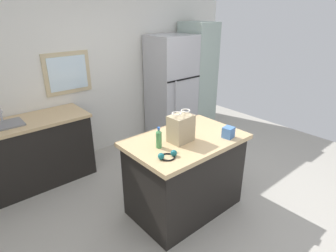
{
  "coord_description": "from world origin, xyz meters",
  "views": [
    {
      "loc": [
        -2.09,
        -1.81,
        2.24
      ],
      "look_at": [
        -0.15,
        0.45,
        0.98
      ],
      "focal_mm": 29.82,
      "sensor_mm": 36.0,
      "label": 1
    }
  ],
  "objects_px": {
    "kitchen_island": "(185,174)",
    "ear_defenders": "(168,156)",
    "shopping_bag": "(181,128)",
    "small_box": "(228,132)",
    "refrigerator": "(171,88)",
    "bottle": "(159,138)",
    "tall_cabinet": "(197,77)"
  },
  "relations": [
    {
      "from": "refrigerator",
      "to": "ear_defenders",
      "type": "height_order",
      "value": "refrigerator"
    },
    {
      "from": "kitchen_island",
      "to": "tall_cabinet",
      "type": "xyz_separation_m",
      "value": [
        1.94,
        1.7,
        0.54
      ]
    },
    {
      "from": "kitchen_island",
      "to": "bottle",
      "type": "height_order",
      "value": "bottle"
    },
    {
      "from": "tall_cabinet",
      "to": "ear_defenders",
      "type": "bearing_deg",
      "value": -141.4
    },
    {
      "from": "kitchen_island",
      "to": "ear_defenders",
      "type": "height_order",
      "value": "ear_defenders"
    },
    {
      "from": "shopping_bag",
      "to": "bottle",
      "type": "xyz_separation_m",
      "value": [
        -0.27,
        0.03,
        -0.05
      ]
    },
    {
      "from": "kitchen_island",
      "to": "refrigerator",
      "type": "distance_m",
      "value": 2.17
    },
    {
      "from": "kitchen_island",
      "to": "tall_cabinet",
      "type": "bearing_deg",
      "value": 41.2
    },
    {
      "from": "kitchen_island",
      "to": "small_box",
      "type": "height_order",
      "value": "small_box"
    },
    {
      "from": "kitchen_island",
      "to": "ear_defenders",
      "type": "relative_size",
      "value": 6.61
    },
    {
      "from": "shopping_bag",
      "to": "small_box",
      "type": "relative_size",
      "value": 2.79
    },
    {
      "from": "kitchen_island",
      "to": "refrigerator",
      "type": "relative_size",
      "value": 0.71
    },
    {
      "from": "tall_cabinet",
      "to": "bottle",
      "type": "xyz_separation_m",
      "value": [
        -2.3,
        -1.67,
        0.02
      ]
    },
    {
      "from": "tall_cabinet",
      "to": "shopping_bag",
      "type": "distance_m",
      "value": 2.65
    },
    {
      "from": "shopping_bag",
      "to": "small_box",
      "type": "bearing_deg",
      "value": -31.31
    },
    {
      "from": "shopping_bag",
      "to": "ear_defenders",
      "type": "distance_m",
      "value": 0.41
    },
    {
      "from": "kitchen_island",
      "to": "small_box",
      "type": "bearing_deg",
      "value": -37.87
    },
    {
      "from": "kitchen_island",
      "to": "small_box",
      "type": "distance_m",
      "value": 0.7
    },
    {
      "from": "refrigerator",
      "to": "tall_cabinet",
      "type": "relative_size",
      "value": 0.91
    },
    {
      "from": "bottle",
      "to": "ear_defenders",
      "type": "distance_m",
      "value": 0.24
    },
    {
      "from": "kitchen_island",
      "to": "small_box",
      "type": "relative_size",
      "value": 10.76
    },
    {
      "from": "bottle",
      "to": "tall_cabinet",
      "type": "bearing_deg",
      "value": 36.04
    },
    {
      "from": "shopping_bag",
      "to": "refrigerator",
      "type": "bearing_deg",
      "value": 51.26
    },
    {
      "from": "refrigerator",
      "to": "kitchen_island",
      "type": "bearing_deg",
      "value": -127.05
    },
    {
      "from": "tall_cabinet",
      "to": "small_box",
      "type": "height_order",
      "value": "tall_cabinet"
    },
    {
      "from": "shopping_bag",
      "to": "small_box",
      "type": "xyz_separation_m",
      "value": [
        0.45,
        -0.28,
        -0.09
      ]
    },
    {
      "from": "tall_cabinet",
      "to": "bottle",
      "type": "relative_size",
      "value": 8.99
    },
    {
      "from": "small_box",
      "to": "tall_cabinet",
      "type": "bearing_deg",
      "value": 51.6
    },
    {
      "from": "shopping_bag",
      "to": "kitchen_island",
      "type": "bearing_deg",
      "value": 5.81
    },
    {
      "from": "refrigerator",
      "to": "small_box",
      "type": "height_order",
      "value": "refrigerator"
    },
    {
      "from": "ear_defenders",
      "to": "refrigerator",
      "type": "bearing_deg",
      "value": 47.85
    },
    {
      "from": "refrigerator",
      "to": "shopping_bag",
      "type": "distance_m",
      "value": 2.19
    }
  ]
}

